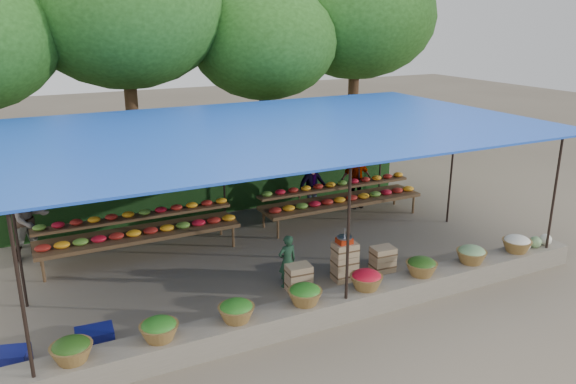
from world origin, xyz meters
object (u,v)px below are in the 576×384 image
weighing_scale (344,240)px  vendor_seated (287,261)px  blue_crate_back (95,339)px  blue_crate_front (10,361)px  crate_counter (343,265)px

weighing_scale → vendor_seated: (-1.09, 0.25, -0.33)m
weighing_scale → blue_crate_back: 4.73m
blue_crate_front → blue_crate_back: bearing=17.9°
crate_counter → weighing_scale: 0.53m
blue_crate_back → blue_crate_front: bearing=-175.2°
blue_crate_front → blue_crate_back: size_ratio=0.95×
weighing_scale → blue_crate_front: 5.91m
blue_crate_front → vendor_seated: bearing=24.0°
crate_counter → weighing_scale: bearing=-0.0°
vendor_seated → blue_crate_front: size_ratio=1.94×
crate_counter → blue_crate_back: crate_counter is taller
blue_crate_front → weighing_scale: bearing=20.3°
crate_counter → blue_crate_back: size_ratio=4.22×
vendor_seated → blue_crate_front: bearing=3.3°
weighing_scale → vendor_seated: 1.17m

